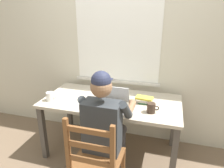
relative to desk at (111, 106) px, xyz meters
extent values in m
plane|color=brown|center=(0.00, 0.00, -0.64)|extent=(8.00, 8.00, 0.00)
cube|color=beige|center=(0.00, 0.46, 0.66)|extent=(6.00, 0.04, 2.60)
cube|color=white|center=(-0.05, 0.44, 0.76)|extent=(1.09, 0.01, 1.15)
cube|color=beige|center=(-0.05, 0.43, 0.17)|extent=(1.15, 0.06, 0.04)
cube|color=#BCB29E|center=(0.00, 0.00, 0.07)|extent=(1.59, 0.77, 0.03)
cube|color=#4C4742|center=(-0.75, -0.33, -0.29)|extent=(0.06, 0.06, 0.69)
cube|color=#4C4742|center=(0.75, -0.33, -0.29)|extent=(0.06, 0.06, 0.69)
cube|color=#4C4742|center=(-0.75, 0.33, -0.29)|extent=(0.06, 0.06, 0.69)
cube|color=#4C4742|center=(0.75, 0.33, -0.29)|extent=(0.06, 0.06, 0.69)
cube|color=#33383D|center=(0.08, -0.56, 0.07)|extent=(0.34, 0.20, 0.50)
sphere|color=#936B4C|center=(0.08, -0.56, 0.47)|extent=(0.19, 0.19, 0.19)
sphere|color=#282D47|center=(0.08, -0.56, 0.52)|extent=(0.17, 0.17, 0.17)
cube|color=#282D47|center=(0.08, -0.48, 0.50)|extent=(0.13, 0.10, 0.01)
cylinder|color=#38383D|center=(-0.01, -0.36, -0.18)|extent=(0.13, 0.40, 0.13)
cylinder|color=#38383D|center=(0.17, -0.36, -0.18)|extent=(0.13, 0.40, 0.13)
cylinder|color=#38383D|center=(-0.01, -0.16, -0.41)|extent=(0.10, 0.10, 0.46)
cylinder|color=#38383D|center=(0.17, -0.16, -0.41)|extent=(0.10, 0.10, 0.46)
cylinder|color=#33383D|center=(-0.12, -0.47, 0.23)|extent=(0.10, 0.25, 0.25)
cylinder|color=#936B4C|center=(-0.12, -0.24, 0.13)|extent=(0.07, 0.28, 0.07)
sphere|color=#936B4C|center=(-0.11, -0.10, 0.13)|extent=(0.08, 0.08, 0.08)
cylinder|color=#33383D|center=(0.28, -0.47, 0.23)|extent=(0.10, 0.25, 0.25)
cylinder|color=#936B4C|center=(0.28, -0.24, 0.13)|extent=(0.07, 0.28, 0.07)
sphere|color=#936B4C|center=(0.27, -0.10, 0.13)|extent=(0.08, 0.08, 0.08)
cube|color=brown|center=(0.08, -0.68, -0.19)|extent=(0.42, 0.42, 0.02)
cube|color=brown|center=(0.27, -0.49, -0.42)|extent=(0.04, 0.04, 0.44)
cube|color=brown|center=(-0.11, -0.49, -0.42)|extent=(0.04, 0.04, 0.44)
cube|color=brown|center=(0.27, -0.87, 0.06)|extent=(0.04, 0.04, 0.48)
cube|color=brown|center=(-0.11, -0.87, 0.06)|extent=(0.04, 0.04, 0.48)
cube|color=brown|center=(0.08, -0.87, -0.06)|extent=(0.36, 0.02, 0.04)
cube|color=brown|center=(0.08, -0.87, 0.08)|extent=(0.36, 0.02, 0.04)
cube|color=brown|center=(0.08, -0.87, 0.22)|extent=(0.36, 0.02, 0.04)
cube|color=#ADAFB2|center=(0.06, -0.24, 0.09)|extent=(0.33, 0.23, 0.02)
cube|color=silver|center=(0.06, -0.24, 0.10)|extent=(0.29, 0.17, 0.00)
cube|color=#ADAFB2|center=(0.06, -0.08, 0.20)|extent=(0.33, 0.10, 0.21)
cube|color=#4C515B|center=(0.06, -0.08, 0.20)|extent=(0.29, 0.08, 0.17)
ellipsoid|color=#ADAFB2|center=(0.28, -0.25, 0.10)|extent=(0.06, 0.10, 0.03)
cylinder|color=white|center=(-0.68, -0.21, 0.14)|extent=(0.08, 0.08, 0.10)
torus|color=white|center=(-0.63, -0.21, 0.14)|extent=(0.05, 0.01, 0.05)
cylinder|color=#38281E|center=(0.48, -0.18, 0.14)|extent=(0.09, 0.09, 0.10)
torus|color=#38281E|center=(0.53, -0.18, 0.14)|extent=(0.05, 0.01, 0.05)
cube|color=#38844C|center=(0.39, 0.04, 0.10)|extent=(0.16, 0.13, 0.02)
cube|color=gray|center=(0.39, 0.04, 0.12)|extent=(0.19, 0.14, 0.03)
cube|color=gold|center=(0.38, 0.03, 0.14)|extent=(0.20, 0.13, 0.02)
cube|color=white|center=(-0.13, -0.16, 0.09)|extent=(0.31, 0.28, 0.01)
cube|color=white|center=(-0.23, -0.17, 0.09)|extent=(0.24, 0.21, 0.01)
camera|label=1|loc=(0.62, -2.10, 1.10)|focal=32.91mm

